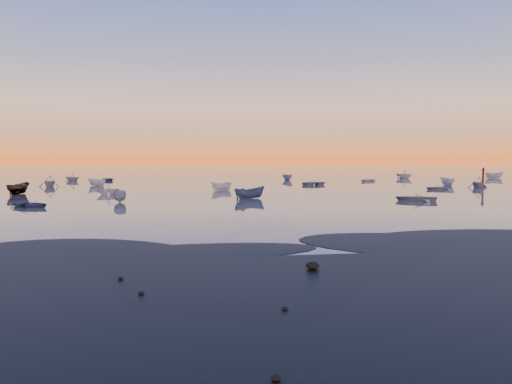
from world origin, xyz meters
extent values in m
plane|color=#665A55|center=(0.00, 100.00, 0.00)|extent=(600.00, 600.00, 0.00)
imported|color=#324160|center=(-23.38, 24.00, 0.00)|extent=(3.27, 4.09, 0.95)
imported|color=#324160|center=(-1.12, 30.73, 0.00)|extent=(3.12, 4.40, 1.40)
imported|color=gray|center=(37.40, 45.88, 0.00)|extent=(3.88, 1.98, 1.32)
cylinder|color=#3F0D0D|center=(39.58, 48.04, 0.05)|extent=(0.94, 0.94, 0.31)
cylinder|color=#3F0D0D|center=(39.58, 48.04, 1.36)|extent=(0.33, 0.33, 2.71)
cone|color=#3F0D0D|center=(39.58, 48.04, 2.97)|extent=(0.63, 0.63, 0.52)
camera|label=1|loc=(-8.82, -26.80, 4.92)|focal=35.00mm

